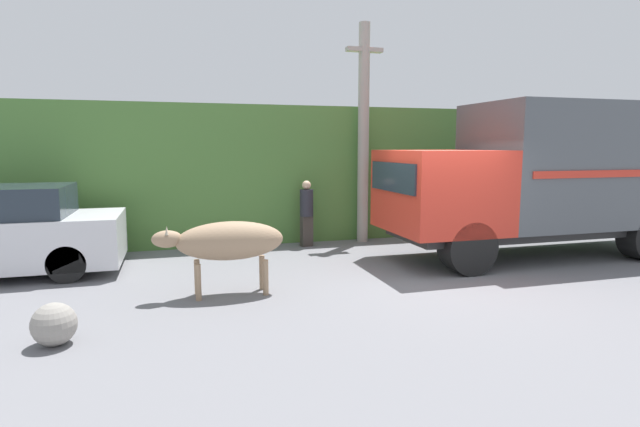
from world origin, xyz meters
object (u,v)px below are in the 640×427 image
Objects in this scene: brown_cow at (228,242)px; utility_pole at (363,131)px; cargo_truck at (551,175)px; roadside_rock at (54,324)px; pedestrian_on_hill at (307,210)px.

utility_pole is at bearing 57.34° from brown_cow.
cargo_truck is 13.14× the size of roadside_rock.
brown_cow is at bearing 33.76° from roadside_rock.
pedestrian_on_hill is at bearing 150.29° from cargo_truck.
utility_pole reaches higher than cargo_truck.
utility_pole reaches higher than brown_cow.
brown_cow is 2.74m from roadside_rock.
utility_pole is at bearing 41.00° from roadside_rock.
pedestrian_on_hill is at bearing 70.11° from brown_cow.
brown_cow is at bearing -135.31° from utility_pole.
pedestrian_on_hill is at bearing 48.17° from roadside_rock.
utility_pole reaches higher than pedestrian_on_hill.
cargo_truck is at bearing 15.01° from roadside_rock.
utility_pole is at bearing 138.33° from cargo_truck.
brown_cow is at bearing -174.06° from cargo_truck.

